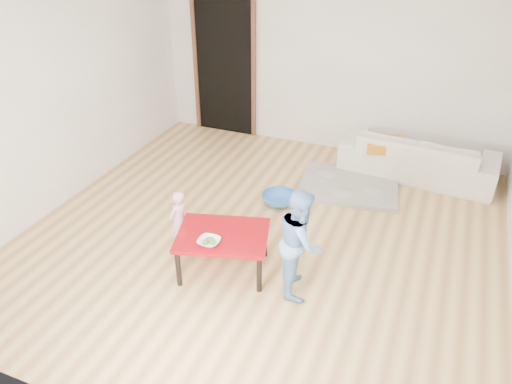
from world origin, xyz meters
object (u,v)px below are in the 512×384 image
Objects in this scene: sofa at (418,156)px; basin at (279,199)px; child_blue at (300,242)px; red_table at (223,252)px; bowl at (209,242)px; child_pink at (179,221)px.

basin is (-1.44, -1.37, -0.22)m from sofa.
red_table is at bearing 74.29° from child_blue.
bowl is 0.49× the size of basin.
bowl is at bearing -94.40° from basin.
child_blue is at bearing 15.72° from bowl.
basin is (0.64, 1.24, -0.28)m from child_pink.
bowl is at bearing 66.51° from sofa.
bowl is 0.84m from child_blue.
sofa is at bearing 43.62° from basin.
bowl is at bearing -102.56° from red_table.
sofa is 2.27× the size of red_table.
child_pink is at bearing 67.31° from child_blue.
red_table is at bearing 65.54° from sofa.
child_blue is (0.81, 0.23, 0.07)m from bowl.
sofa is at bearing 150.22° from child_pink.
sofa is at bearing 62.12° from bowl.
bowl reaches higher than red_table.
red_table is 0.31m from bowl.
child_blue is at bearing 2.31° from red_table.
child_pink is at bearing 147.25° from bowl.
child_pink is at bearing 166.16° from red_table.
sofa reaches higher than red_table.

